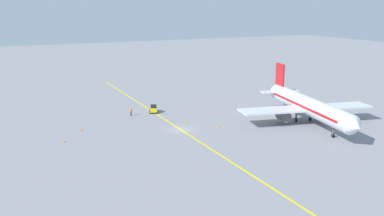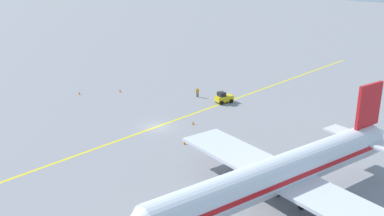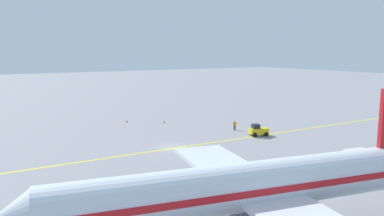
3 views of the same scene
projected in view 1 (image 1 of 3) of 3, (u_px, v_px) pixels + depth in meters
name	position (u px, v px, depth m)	size (l,w,h in m)	color
ground_plane	(181.00, 130.00, 87.44)	(400.00, 400.00, 0.00)	gray
apron_yellow_centreline	(181.00, 130.00, 87.44)	(0.40, 120.00, 0.01)	yellow
airplane_at_gate	(308.00, 106.00, 91.10)	(28.47, 35.30, 10.60)	silver
baggage_tug_white	(153.00, 109.00, 100.87)	(2.53, 3.33, 2.11)	gold
ground_crew_worker	(131.00, 112.00, 98.08)	(0.47, 0.41, 1.68)	#23232D
traffic_cone_near_nose	(219.00, 126.00, 88.81)	(0.32, 0.32, 0.55)	orange
traffic_cone_mid_apron	(64.00, 141.00, 79.51)	(0.32, 0.32, 0.55)	orange
traffic_cone_by_wingtip	(81.00, 130.00, 86.50)	(0.32, 0.32, 0.55)	orange
traffic_cone_far_edge	(187.00, 121.00, 92.55)	(0.32, 0.32, 0.55)	orange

